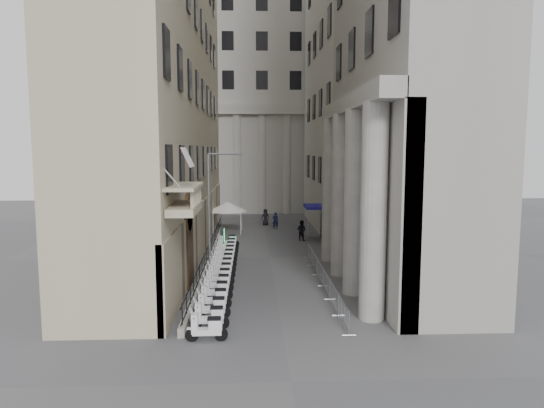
{
  "coord_description": "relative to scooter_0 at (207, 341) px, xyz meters",
  "views": [
    {
      "loc": [
        -1.32,
        -15.66,
        7.9
      ],
      "look_at": [
        -0.04,
        14.16,
        4.5
      ],
      "focal_mm": 32.0,
      "sensor_mm": 36.0,
      "label": 1
    }
  ],
  "objects": [
    {
      "name": "ground",
      "position": [
        3.17,
        -3.67,
        0.0
      ],
      "size": [
        120.0,
        120.0,
        0.0
      ],
      "primitive_type": "plane",
      "color": "#515153",
      "rests_on": "ground"
    },
    {
      "name": "left_building",
      "position": [
        -4.33,
        18.33,
        17.0
      ],
      "size": [
        5.0,
        36.0,
        34.0
      ],
      "primitive_type": "cube",
      "color": "#C1B595",
      "rests_on": "ground"
    },
    {
      "name": "right_building_far",
      "position": [
        10.67,
        28.33,
        22.0
      ],
      "size": [
        5.0,
        20.0,
        44.0
      ],
      "primitive_type": "cube",
      "color": "#B2AFA9",
      "rests_on": "ground"
    },
    {
      "name": "far_building",
      "position": [
        3.17,
        44.33,
        15.0
      ],
      "size": [
        22.0,
        10.0,
        30.0
      ],
      "primitive_type": "cube",
      "color": "#B2AFA9",
      "rests_on": "ground"
    },
    {
      "name": "iron_fence",
      "position": [
        -1.13,
        14.33,
        0.0
      ],
      "size": [
        0.3,
        28.0,
        1.4
      ],
      "primitive_type": null,
      "color": "black",
      "rests_on": "ground"
    },
    {
      "name": "blue_awning",
      "position": [
        7.32,
        22.33,
        0.0
      ],
      "size": [
        1.6,
        3.0,
        3.0
      ],
      "primitive_type": null,
      "color": "navy",
      "rests_on": "ground"
    },
    {
      "name": "flag",
      "position": [
        -0.83,
        1.33,
        0.0
      ],
      "size": [
        1.0,
        1.4,
        8.2
      ],
      "primitive_type": null,
      "color": "#9E0C11",
      "rests_on": "ground"
    },
    {
      "name": "scooter_0",
      "position": [
        0.0,
        0.0,
        0.0
      ],
      "size": [
        1.41,
        0.57,
        1.5
      ],
      "primitive_type": null,
      "rotation": [
        0.0,
        0.0,
        1.58
      ],
      "color": "white",
      "rests_on": "ground"
    },
    {
      "name": "scooter_1",
      "position": [
        0.0,
        1.37,
        0.0
      ],
      "size": [
        1.41,
        0.57,
        1.5
      ],
      "primitive_type": null,
      "rotation": [
        0.0,
        0.0,
        1.58
      ],
      "color": "white",
      "rests_on": "ground"
    },
    {
      "name": "scooter_2",
      "position": [
        0.0,
        2.74,
        0.0
      ],
      "size": [
        1.41,
        0.57,
        1.5
      ],
      "primitive_type": null,
      "rotation": [
        0.0,
        0.0,
        1.58
      ],
      "color": "white",
      "rests_on": "ground"
    },
    {
      "name": "scooter_3",
      "position": [
        0.0,
        4.11,
        0.0
      ],
      "size": [
        1.41,
        0.57,
        1.5
      ],
      "primitive_type": null,
      "rotation": [
        0.0,
        0.0,
        1.58
      ],
      "color": "white",
      "rests_on": "ground"
    },
    {
      "name": "scooter_4",
      "position": [
        0.0,
        5.48,
        0.0
      ],
      "size": [
        1.41,
        0.57,
        1.5
      ],
      "primitive_type": null,
      "rotation": [
        0.0,
        0.0,
        1.58
      ],
      "color": "white",
      "rests_on": "ground"
    },
    {
      "name": "scooter_5",
      "position": [
        0.0,
        6.85,
        0.0
      ],
      "size": [
        1.41,
        0.57,
        1.5
      ],
      "primitive_type": null,
      "rotation": [
        0.0,
        0.0,
        1.58
      ],
      "color": "white",
      "rests_on": "ground"
    },
    {
      "name": "scooter_6",
      "position": [
        0.0,
        8.22,
        0.0
      ],
      "size": [
        1.41,
        0.57,
        1.5
      ],
      "primitive_type": null,
      "rotation": [
        0.0,
        0.0,
        1.58
      ],
      "color": "white",
      "rests_on": "ground"
    },
    {
      "name": "scooter_7",
      "position": [
        0.0,
        9.59,
        0.0
      ],
      "size": [
        1.41,
        0.57,
        1.5
      ],
      "primitive_type": null,
      "rotation": [
        0.0,
        0.0,
        1.58
      ],
      "color": "white",
      "rests_on": "ground"
    },
    {
      "name": "scooter_8",
      "position": [
        0.0,
        10.96,
        0.0
      ],
      "size": [
        1.41,
        0.57,
        1.5
      ],
      "primitive_type": null,
      "rotation": [
        0.0,
        0.0,
        1.58
      ],
      "color": "white",
      "rests_on": "ground"
    },
    {
      "name": "scooter_9",
      "position": [
        0.0,
        12.34,
        0.0
      ],
      "size": [
        1.41,
        0.57,
        1.5
      ],
      "primitive_type": null,
      "rotation": [
        0.0,
        0.0,
        1.58
      ],
      "color": "white",
      "rests_on": "ground"
    },
    {
      "name": "scooter_10",
      "position": [
        0.0,
        13.71,
        0.0
      ],
      "size": [
        1.41,
        0.57,
        1.5
      ],
      "primitive_type": null,
      "rotation": [
        0.0,
        0.0,
        1.58
      ],
      "color": "white",
      "rests_on": "ground"
    },
    {
      "name": "scooter_11",
      "position": [
        0.0,
        15.08,
        0.0
      ],
      "size": [
        1.41,
        0.57,
        1.5
      ],
      "primitive_type": null,
      "rotation": [
        0.0,
        0.0,
        1.58
      ],
      "color": "white",
      "rests_on": "ground"
    },
    {
      "name": "scooter_12",
      "position": [
        0.0,
        16.45,
        0.0
      ],
      "size": [
        1.41,
        0.57,
        1.5
      ],
      "primitive_type": null,
      "rotation": [
        0.0,
        0.0,
        1.58
      ],
      "color": "white",
      "rests_on": "ground"
    },
    {
      "name": "scooter_13",
      "position": [
        0.0,
        17.82,
        0.0
      ],
      "size": [
        1.41,
        0.57,
        1.5
      ],
      "primitive_type": null,
      "rotation": [
        0.0,
        0.0,
        1.58
      ],
      "color": "white",
      "rests_on": "ground"
    },
    {
      "name": "scooter_14",
      "position": [
        0.0,
        19.19,
        0.0
      ],
      "size": [
        1.41,
        0.57,
        1.5
      ],
      "primitive_type": null,
      "rotation": [
        0.0,
        0.0,
        1.58
      ],
      "color": "white",
      "rests_on": "ground"
    },
    {
      "name": "barrier_0",
      "position": [
        5.96,
        1.52,
        0.0
      ],
      "size": [
        0.6,
        2.4,
        1.1
      ],
      "primitive_type": null,
      "color": "#A1A4A8",
      "rests_on": "ground"
    },
    {
      "name": "barrier_1",
      "position": [
        5.96,
        4.02,
        0.0
      ],
      "size": [
        0.6,
        2.4,
        1.1
      ],
      "primitive_type": null,
      "color": "#A1A4A8",
      "rests_on": "ground"
    },
    {
      "name": "barrier_2",
      "position": [
        5.96,
        6.52,
        0.0
      ],
      "size": [
        0.6,
        2.4,
        1.1
      ],
      "primitive_type": null,
      "color": "#A1A4A8",
      "rests_on": "ground"
    },
    {
      "name": "barrier_3",
      "position": [
        5.96,
        9.02,
        0.0
      ],
      "size": [
        0.6,
        2.4,
        1.1
      ],
      "primitive_type": null,
      "color": "#A1A4A8",
      "rests_on": "ground"
    },
    {
      "name": "barrier_4",
      "position": [
        5.96,
        11.52,
        0.0
      ],
      "size": [
        0.6,
        2.4,
        1.1
      ],
      "primitive_type": null,
      "color": "#A1A4A8",
      "rests_on": "ground"
    },
    {
      "name": "barrier_5",
      "position": [
        5.96,
        14.02,
        0.0
      ],
      "size": [
        0.6,
        2.4,
        1.1
      ],
      "primitive_type": null,
      "color": "#A1A4A8",
      "rests_on": "ground"
    },
    {
      "name": "security_tent",
      "position": [
        -0.43,
        26.33,
        2.46
      ],
      "size": [
        3.63,
        3.63,
        2.95
      ],
      "color": "white",
      "rests_on": "ground"
    },
    {
      "name": "street_lamp",
      "position": [
        -0.73,
        12.97,
        4.52
      ],
      "size": [
        2.32,
        1.16,
        7.63
      ],
      "rotation": [
        0.0,
        0.0,
        0.42
      ],
      "color": "gray",
      "rests_on": "ground"
    },
    {
      "name": "info_kiosk",
      "position": [
        -0.45,
        18.65,
        0.92
      ],
      "size": [
        0.3,
        0.86,
        1.82
      ],
      "rotation": [
        0.0,
        0.0,
        0.02
      ],
      "color": "black",
      "rests_on": "ground"
    },
    {
      "name": "pedestrian_a",
      "position": [
        4.22,
        27.98,
        0.84
      ],
      "size": [
        0.66,
        0.47,
        1.68
      ],
      "primitive_type": "imported",
      "rotation": [
        0.0,
        0.0,
        3.02
      ],
      "color": "black",
      "rests_on": "ground"
    },
    {
      "name": "pedestrian_b",
      "position": [
        6.17,
        21.89,
        0.89
      ],
      "size": [
        1.09,
        1.04,
        1.78
      ],
      "primitive_type": "imported",
      "rotation": [
        0.0,
        0.0,
        2.55
      ],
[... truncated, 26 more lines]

